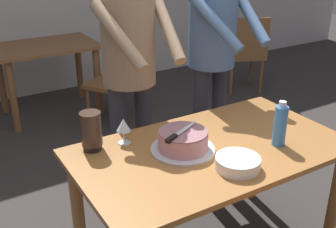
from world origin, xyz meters
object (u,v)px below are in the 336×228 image
object	(u,v)px
main_dining_table	(211,167)
wine_glass_near	(123,126)
plate_stack	(238,163)
person_standing_beside	(213,48)
hurricane_lamp	(91,131)
background_table	(47,61)
background_chair_2	(117,75)
person_cutting_cake	(130,63)
background_chair_1	(245,51)
water_bottle	(280,125)
cake_on_platter	(183,141)
cake_knife	(176,136)

from	to	relation	value
main_dining_table	wine_glass_near	bearing A→B (deg)	142.40
plate_stack	person_standing_beside	size ratio (longest dim) A/B	0.13
hurricane_lamp	background_table	distance (m)	2.34
wine_glass_near	background_chair_2	distance (m)	1.95
person_cutting_cake	person_standing_beside	size ratio (longest dim) A/B	1.00
plate_stack	background_chair_2	world-z (taller)	background_chair_2
hurricane_lamp	main_dining_table	bearing A→B (deg)	-29.63
hurricane_lamp	person_cutting_cake	world-z (taller)	person_cutting_cake
background_table	background_chair_1	world-z (taller)	background_chair_1
main_dining_table	background_table	bearing A→B (deg)	93.10
main_dining_table	water_bottle	distance (m)	0.43
plate_stack	water_bottle	xyz separation A→B (m)	(0.35, 0.08, 0.08)
cake_on_platter	plate_stack	size ratio (longest dim) A/B	1.55
cake_knife	wine_glass_near	bearing A→B (deg)	121.84
cake_knife	person_standing_beside	bearing A→B (deg)	42.48
cake_knife	wine_glass_near	xyz separation A→B (m)	(-0.16, 0.26, -0.01)
plate_stack	water_bottle	distance (m)	0.36
cake_knife	cake_on_platter	bearing A→B (deg)	25.36
person_standing_beside	cake_on_platter	bearing A→B (deg)	-136.12
plate_stack	wine_glass_near	world-z (taller)	wine_glass_near
water_bottle	background_table	world-z (taller)	water_bottle
person_standing_beside	background_table	size ratio (longest dim) A/B	1.72
hurricane_lamp	person_standing_beside	world-z (taller)	person_standing_beside
hurricane_lamp	person_cutting_cake	xyz separation A→B (m)	(0.39, 0.31, 0.22)
main_dining_table	cake_on_platter	size ratio (longest dim) A/B	4.27
cake_knife	plate_stack	bearing A→B (deg)	-53.46
plate_stack	hurricane_lamp	world-z (taller)	hurricane_lamp
cake_on_platter	plate_stack	xyz separation A→B (m)	(0.13, -0.29, -0.02)
main_dining_table	water_bottle	bearing A→B (deg)	-25.41
background_table	background_chair_2	distance (m)	0.77
cake_on_platter	cake_knife	bearing A→B (deg)	-154.64
person_cutting_cake	background_chair_1	world-z (taller)	person_cutting_cake
background_chair_1	hurricane_lamp	bearing A→B (deg)	-145.81
person_cutting_cake	background_chair_2	distance (m)	1.63
cake_on_platter	cake_knife	distance (m)	0.10
hurricane_lamp	plate_stack	bearing A→B (deg)	-45.90
cake_knife	background_chair_1	size ratio (longest dim) A/B	0.28
cake_on_platter	wine_glass_near	bearing A→B (deg)	134.53
hurricane_lamp	person_cutting_cake	distance (m)	0.54
person_cutting_cake	background_chair_1	bearing A→B (deg)	33.25
wine_glass_near	person_standing_beside	distance (m)	0.95
cake_knife	water_bottle	bearing A→B (deg)	-18.57
main_dining_table	cake_knife	xyz separation A→B (m)	(-0.21, 0.03, 0.24)
cake_knife	person_standing_beside	distance (m)	0.96
cake_knife	person_standing_beside	world-z (taller)	person_standing_beside
water_bottle	person_cutting_cake	bearing A→B (deg)	121.97
main_dining_table	hurricane_lamp	world-z (taller)	hurricane_lamp
cake_knife	background_table	size ratio (longest dim) A/B	0.25
plate_stack	background_chair_1	world-z (taller)	background_chair_1
person_cutting_cake	wine_glass_near	bearing A→B (deg)	-122.31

